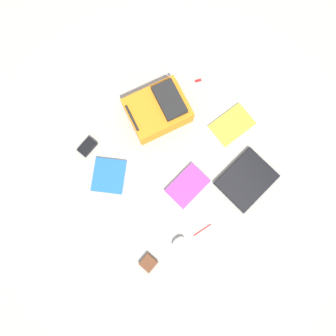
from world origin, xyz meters
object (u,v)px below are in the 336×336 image
computer_mouse (179,242)px  pen_black (202,230)px  cable_coil (172,71)px  book_manual (109,176)px  backpack (158,110)px  laptop (247,180)px  book_comic (187,186)px  earbud_pouch (148,263)px  power_brick (87,147)px  book_red (232,125)px  usb_stick (198,80)px

computer_mouse → pen_black: 0.17m
computer_mouse → cable_coil: size_ratio=0.87×
book_manual → cable_coil: 0.86m
backpack → book_manual: (0.17, -0.52, -0.07)m
pen_black → laptop: bearing=102.5°
book_comic → cable_coil: bearing=152.1°
laptop → cable_coil: laptop is taller
backpack → earbud_pouch: bearing=-38.5°
power_brick → computer_mouse: bearing=9.5°
cable_coil → power_brick: bearing=-81.0°
backpack → cable_coil: size_ratio=4.11×
book_comic → earbud_pouch: bearing=-62.3°
book_red → laptop: bearing=-22.7°
laptop → book_manual: (-0.55, -0.73, -0.01)m
book_manual → computer_mouse: size_ratio=3.42×
computer_mouse → cable_coil: computer_mouse is taller
book_comic → power_brick: 0.72m
backpack → laptop: size_ratio=1.10×
book_comic → power_brick: (-0.60, -0.40, 0.00)m
book_comic → computer_mouse: bearing=-44.6°
book_comic → earbud_pouch: size_ratio=3.36×
laptop → earbud_pouch: bearing=-85.6°
computer_mouse → usb_stick: computer_mouse is taller
book_comic → cable_coil: book_comic is taller
backpack → usb_stick: size_ratio=9.43×
power_brick → pen_black: power_brick is taller
laptop → power_brick: (-0.79, -0.75, -0.00)m
computer_mouse → earbud_pouch: (-0.00, -0.23, -0.01)m
backpack → book_manual: bearing=-72.1°
book_red → usb_stick: size_ratio=6.21×
power_brick → usb_stick: power_brick is taller
backpack → pen_black: backpack is taller
earbud_pouch → usb_stick: (-0.82, 0.99, -0.01)m
computer_mouse → usb_stick: 1.12m
book_red → earbud_pouch: earbud_pouch is taller
book_manual → cable_coil: (-0.37, 0.77, -0.00)m
cable_coil → power_brick: power_brick is taller
earbud_pouch → book_comic: bearing=117.7°
book_red → earbud_pouch: (0.42, -0.98, 0.01)m
power_brick → earbud_pouch: (0.86, -0.09, -0.00)m
cable_coil → earbud_pouch: size_ratio=1.21×
book_red → cable_coil: (-0.56, -0.11, -0.00)m
cable_coil → power_brick: size_ratio=0.84×
computer_mouse → earbud_pouch: size_ratio=1.05×
backpack → computer_mouse: 0.88m
book_manual → computer_mouse: (0.62, 0.13, 0.01)m
backpack → book_comic: backpack is taller
backpack → book_red: size_ratio=1.52×
book_red → usb_stick: 0.40m
book_comic → computer_mouse: size_ratio=3.18×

